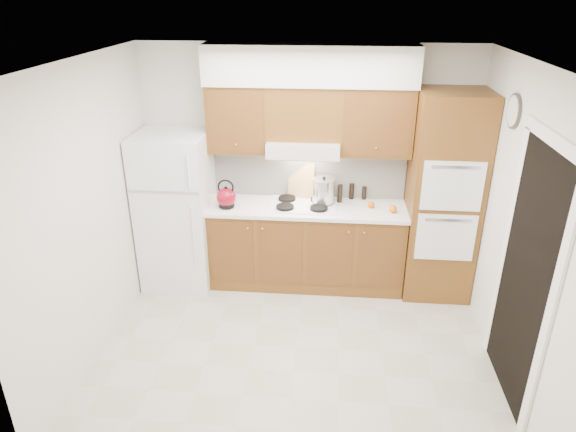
% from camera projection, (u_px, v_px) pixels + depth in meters
% --- Properties ---
extents(floor, '(3.60, 3.60, 0.00)m').
position_uv_depth(floor, '(296.00, 347.00, 4.84)').
color(floor, '#B8AFA1').
rests_on(floor, ground).
extents(ceiling, '(3.60, 3.60, 0.00)m').
position_uv_depth(ceiling, '(298.00, 62.00, 3.77)').
color(ceiling, white).
rests_on(ceiling, wall_back).
extents(wall_back, '(3.60, 0.02, 2.60)m').
position_uv_depth(wall_back, '(307.00, 165.00, 5.67)').
color(wall_back, silver).
rests_on(wall_back, floor).
extents(wall_left, '(0.02, 3.00, 2.60)m').
position_uv_depth(wall_left, '(90.00, 214.00, 4.45)').
color(wall_left, silver).
rests_on(wall_left, floor).
extents(wall_right, '(0.02, 3.00, 2.60)m').
position_uv_depth(wall_right, '(518.00, 230.00, 4.16)').
color(wall_right, silver).
rests_on(wall_right, floor).
extents(fridge, '(0.75, 0.72, 1.72)m').
position_uv_depth(fridge, '(177.00, 210.00, 5.63)').
color(fridge, white).
rests_on(fridge, floor).
extents(base_cabinets, '(2.11, 0.60, 0.90)m').
position_uv_depth(base_cabinets, '(306.00, 246.00, 5.74)').
color(base_cabinets, brown).
rests_on(base_cabinets, floor).
extents(countertop, '(2.13, 0.62, 0.04)m').
position_uv_depth(countertop, '(307.00, 208.00, 5.54)').
color(countertop, white).
rests_on(countertop, base_cabinets).
extents(backsplash, '(2.11, 0.03, 0.56)m').
position_uv_depth(backsplash, '(309.00, 173.00, 5.68)').
color(backsplash, white).
rests_on(backsplash, countertop).
extents(oven_cabinet, '(0.70, 0.65, 2.20)m').
position_uv_depth(oven_cabinet, '(443.00, 197.00, 5.34)').
color(oven_cabinet, brown).
rests_on(oven_cabinet, floor).
extents(upper_cab_left, '(0.63, 0.33, 0.70)m').
position_uv_depth(upper_cab_left, '(238.00, 118.00, 5.35)').
color(upper_cab_left, brown).
rests_on(upper_cab_left, wall_back).
extents(upper_cab_right, '(0.73, 0.33, 0.70)m').
position_uv_depth(upper_cab_right, '(377.00, 121.00, 5.23)').
color(upper_cab_right, brown).
rests_on(upper_cab_right, wall_back).
extents(range_hood, '(0.75, 0.45, 0.15)m').
position_uv_depth(range_hood, '(304.00, 147.00, 5.35)').
color(range_hood, silver).
rests_on(range_hood, wall_back).
extents(upper_cab_over_hood, '(0.75, 0.33, 0.55)m').
position_uv_depth(upper_cab_over_hood, '(304.00, 112.00, 5.26)').
color(upper_cab_over_hood, brown).
rests_on(upper_cab_over_hood, range_hood).
extents(soffit, '(2.13, 0.36, 0.40)m').
position_uv_depth(soffit, '(310.00, 65.00, 5.05)').
color(soffit, silver).
rests_on(soffit, wall_back).
extents(cooktop, '(0.74, 0.50, 0.01)m').
position_uv_depth(cooktop, '(303.00, 205.00, 5.55)').
color(cooktop, white).
rests_on(cooktop, countertop).
extents(doorway, '(0.02, 0.90, 2.10)m').
position_uv_depth(doorway, '(525.00, 279.00, 3.94)').
color(doorway, black).
rests_on(doorway, floor).
extents(wall_clock, '(0.02, 0.30, 0.30)m').
position_uv_depth(wall_clock, '(514.00, 111.00, 4.31)').
color(wall_clock, '#3F3833').
rests_on(wall_clock, wall_right).
extents(kettle, '(0.24, 0.24, 0.21)m').
position_uv_depth(kettle, '(226.00, 197.00, 5.46)').
color(kettle, maroon).
rests_on(kettle, countertop).
extents(cutting_board, '(0.30, 0.14, 0.38)m').
position_uv_depth(cutting_board, '(301.00, 180.00, 5.69)').
color(cutting_board, '#DEB772').
rests_on(cutting_board, countertop).
extents(stock_pot, '(0.26, 0.26, 0.25)m').
position_uv_depth(stock_pot, '(324.00, 191.00, 5.53)').
color(stock_pot, silver).
rests_on(stock_pot, cooktop).
extents(condiment_a, '(0.07, 0.07, 0.20)m').
position_uv_depth(condiment_a, '(340.00, 193.00, 5.60)').
color(condiment_a, black).
rests_on(condiment_a, countertop).
extents(condiment_b, '(0.07, 0.07, 0.18)m').
position_uv_depth(condiment_b, '(352.00, 191.00, 5.69)').
color(condiment_b, black).
rests_on(condiment_b, countertop).
extents(condiment_c, '(0.06, 0.06, 0.14)m').
position_uv_depth(condiment_c, '(364.00, 193.00, 5.69)').
color(condiment_c, black).
rests_on(condiment_c, countertop).
extents(orange_near, '(0.09, 0.09, 0.08)m').
position_uv_depth(orange_near, '(393.00, 209.00, 5.36)').
color(orange_near, orange).
rests_on(orange_near, countertop).
extents(orange_far, '(0.09, 0.09, 0.07)m').
position_uv_depth(orange_far, '(371.00, 205.00, 5.48)').
color(orange_far, '#DB460B').
rests_on(orange_far, countertop).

